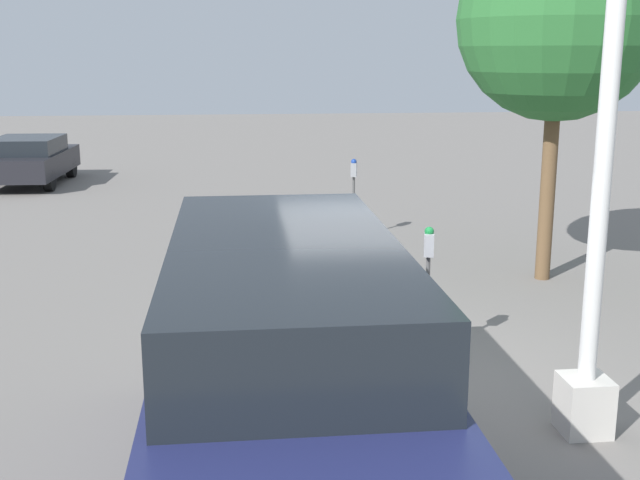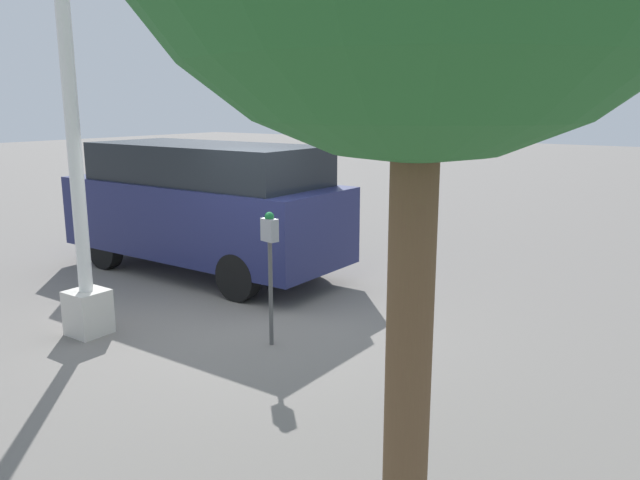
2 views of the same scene
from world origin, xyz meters
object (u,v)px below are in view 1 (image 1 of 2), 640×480
object	(u,v)px
parking_meter_far	(354,180)
parked_van	(286,366)
lamp_post	(601,197)
car_distant	(30,159)
street_tree	(559,20)
parking_meter_near	(428,262)

from	to	relation	value
parking_meter_far	parked_van	bearing A→B (deg)	0.45
lamp_post	car_distant	distance (m)	18.13
parked_van	car_distant	xyz separation A→B (m)	(-16.73, -5.86, -0.47)
parking_meter_far	car_distant	size ratio (longest dim) A/B	0.39
lamp_post	car_distant	bearing A→B (deg)	-151.09
parked_van	parking_meter_far	bearing A→B (deg)	168.42
lamp_post	street_tree	world-z (taller)	lamp_post
parking_meter_near	lamp_post	world-z (taller)	lamp_post
car_distant	street_tree	distance (m)	15.21
parking_meter_near	lamp_post	distance (m)	2.54
parked_van	street_tree	size ratio (longest dim) A/B	0.90
parking_meter_near	street_tree	world-z (taller)	street_tree
parked_van	street_tree	xyz separation A→B (m)	(-6.10, 4.51, 2.83)
parking_meter_near	car_distant	size ratio (longest dim) A/B	0.40
parked_van	car_distant	bearing A→B (deg)	-160.46
lamp_post	parking_meter_near	bearing A→B (deg)	-153.50
parking_meter_far	street_tree	distance (m)	4.98
lamp_post	car_distant	size ratio (longest dim) A/B	1.67
parking_meter_near	street_tree	size ratio (longest dim) A/B	0.29
parking_meter_near	lamp_post	bearing A→B (deg)	38.76
lamp_post	street_tree	distance (m)	5.70
parking_meter_near	lamp_post	size ratio (longest dim) A/B	0.24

